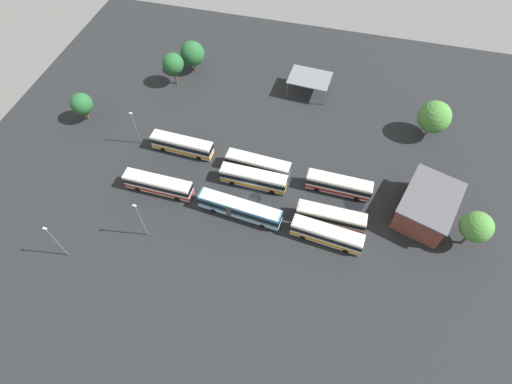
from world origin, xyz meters
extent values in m
plane|color=black|center=(0.00, 0.00, 0.00)|extent=(110.94, 110.94, 0.00)
cube|color=silver|center=(-15.93, -3.90, 1.78)|extent=(12.53, 2.69, 2.95)
cube|color=beige|center=(-15.93, -3.90, 3.32)|extent=(12.02, 2.48, 0.14)
cube|color=black|center=(-15.93, -3.90, 2.25)|extent=(12.59, 2.73, 0.95)
cube|color=red|center=(-15.93, -3.90, 0.95)|extent=(12.59, 2.73, 0.59)
cube|color=black|center=(-9.68, -4.01, 2.35)|extent=(0.10, 2.02, 1.09)
cylinder|color=black|center=(-12.04, -2.83, 0.50)|extent=(1.01, 0.32, 1.00)
cylinder|color=black|center=(-12.08, -5.10, 0.50)|extent=(1.01, 0.32, 1.00)
cylinder|color=black|center=(-19.78, -2.69, 0.50)|extent=(1.01, 0.32, 1.00)
cylinder|color=black|center=(-19.82, -4.96, 0.50)|extent=(1.01, 0.32, 1.00)
cube|color=silver|center=(-15.19, 6.12, 1.78)|extent=(12.20, 2.97, 2.95)
cube|color=beige|center=(-15.19, 6.12, 3.32)|extent=(11.71, 2.75, 0.14)
cube|color=black|center=(-15.19, 6.12, 2.25)|extent=(12.27, 3.01, 0.95)
cube|color=orange|center=(-15.19, 6.12, 0.95)|extent=(12.27, 3.01, 0.59)
cube|color=black|center=(-9.13, 5.86, 2.35)|extent=(0.14, 2.02, 1.09)
cylinder|color=black|center=(-11.39, 7.09, 0.50)|extent=(1.01, 0.34, 1.00)
cylinder|color=black|center=(-11.49, 4.83, 0.50)|extent=(1.01, 0.34, 1.00)
cylinder|color=black|center=(-18.90, 7.41, 0.50)|extent=(1.01, 0.34, 1.00)
cylinder|color=black|center=(-18.99, 5.14, 0.50)|extent=(1.01, 0.34, 1.00)
cube|color=teal|center=(-0.35, -5.18, 1.78)|extent=(14.84, 3.81, 2.95)
cube|color=beige|center=(-0.35, -5.18, 3.32)|extent=(14.24, 3.56, 0.14)
cube|color=black|center=(-0.35, -5.18, 2.25)|extent=(14.92, 3.86, 0.95)
cube|color=silver|center=(-0.35, -5.18, 0.95)|extent=(14.92, 3.86, 0.59)
cube|color=black|center=(6.97, -5.86, 2.35)|extent=(0.25, 2.01, 1.09)
cube|color=#47474C|center=(-1.96, -5.03, 1.78)|extent=(1.13, 2.58, 2.84)
cylinder|color=black|center=(4.28, -4.47, 0.50)|extent=(1.02, 0.39, 1.00)
cylinder|color=black|center=(4.07, -6.73, 0.50)|extent=(1.02, 0.39, 1.00)
cylinder|color=black|center=(-4.78, -3.63, 0.50)|extent=(1.02, 0.39, 1.00)
cylinder|color=black|center=(-4.99, -5.88, 0.50)|extent=(1.02, 0.39, 1.00)
cube|color=silver|center=(0.27, 1.77, 1.78)|extent=(12.20, 2.63, 2.95)
cube|color=beige|center=(0.27, 1.77, 3.32)|extent=(11.71, 2.43, 0.14)
cube|color=black|center=(0.27, 1.77, 2.25)|extent=(12.26, 2.67, 0.95)
cube|color=orange|center=(0.27, 1.77, 0.95)|extent=(12.26, 2.67, 0.59)
cube|color=black|center=(6.36, 1.68, 2.35)|extent=(0.09, 2.02, 1.09)
cylinder|color=black|center=(4.05, 2.85, 0.50)|extent=(1.00, 0.31, 1.00)
cylinder|color=black|center=(4.02, 0.58, 0.50)|extent=(1.00, 0.31, 1.00)
cylinder|color=black|center=(-3.49, 2.95, 0.50)|extent=(1.00, 0.31, 1.00)
cylinder|color=black|center=(-3.52, 0.69, 0.50)|extent=(1.00, 0.31, 1.00)
cube|color=silver|center=(0.29, 5.04, 1.78)|extent=(12.15, 3.16, 2.95)
cube|color=beige|center=(0.29, 5.04, 3.32)|extent=(11.66, 2.93, 0.14)
cube|color=black|center=(0.29, 5.04, 2.25)|extent=(12.21, 3.20, 0.95)
cube|color=#1E56A8|center=(0.29, 5.04, 0.95)|extent=(12.21, 3.20, 0.59)
cube|color=black|center=(6.30, 4.69, 2.35)|extent=(0.18, 2.02, 1.09)
cylinder|color=black|center=(4.08, 5.95, 0.50)|extent=(1.02, 0.36, 1.00)
cylinder|color=black|center=(3.95, 3.69, 0.50)|extent=(1.02, 0.36, 1.00)
cylinder|color=black|center=(-3.37, 6.39, 0.50)|extent=(1.02, 0.36, 1.00)
cylinder|color=black|center=(-3.50, 4.13, 0.50)|extent=(1.02, 0.36, 1.00)
cube|color=silver|center=(14.88, -6.42, 1.78)|extent=(12.01, 3.63, 2.95)
cube|color=beige|center=(14.88, -6.42, 3.32)|extent=(11.52, 3.39, 0.14)
cube|color=black|center=(14.88, -6.42, 2.25)|extent=(12.07, 3.67, 0.95)
cube|color=orange|center=(14.88, -6.42, 0.95)|extent=(12.07, 3.67, 0.59)
cube|color=black|center=(20.77, -7.01, 2.35)|extent=(0.26, 2.01, 1.09)
cylinder|color=black|center=(18.64, -5.66, 0.50)|extent=(1.02, 0.40, 1.00)
cylinder|color=black|center=(18.41, -7.91, 0.50)|extent=(1.02, 0.40, 1.00)
cylinder|color=black|center=(11.34, -4.93, 0.50)|extent=(1.02, 0.40, 1.00)
cylinder|color=black|center=(11.11, -7.18, 0.50)|extent=(1.02, 0.40, 1.00)
cube|color=silver|center=(15.03, -2.85, 1.78)|extent=(11.66, 2.63, 2.95)
cube|color=beige|center=(15.03, -2.85, 3.32)|extent=(11.20, 2.43, 0.14)
cube|color=black|center=(15.03, -2.85, 2.25)|extent=(11.72, 2.67, 0.95)
cube|color=red|center=(15.03, -2.85, 0.95)|extent=(11.72, 2.67, 0.59)
cube|color=black|center=(20.86, -2.94, 2.35)|extent=(0.09, 2.02, 1.09)
cylinder|color=black|center=(18.65, -1.77, 0.50)|extent=(1.00, 0.31, 1.00)
cylinder|color=black|center=(18.62, -4.04, 0.50)|extent=(1.00, 0.31, 1.00)
cylinder|color=black|center=(11.45, -1.67, 0.50)|extent=(1.00, 0.31, 1.00)
cylinder|color=black|center=(11.41, -3.93, 0.50)|extent=(1.00, 0.31, 1.00)
cube|color=silver|center=(15.46, 4.17, 1.78)|extent=(11.68, 2.75, 2.95)
cube|color=beige|center=(15.46, 4.17, 3.32)|extent=(11.21, 2.54, 0.14)
cube|color=black|center=(15.46, 4.17, 2.25)|extent=(11.74, 2.78, 0.95)
cube|color=red|center=(15.46, 4.17, 0.95)|extent=(11.74, 2.78, 0.59)
cube|color=black|center=(21.28, 4.02, 2.35)|extent=(0.11, 2.02, 1.09)
cylinder|color=black|center=(19.09, 5.21, 0.50)|extent=(1.01, 0.32, 1.00)
cylinder|color=black|center=(19.03, 2.95, 0.50)|extent=(1.01, 0.32, 1.00)
cylinder|color=black|center=(11.89, 5.39, 0.50)|extent=(1.01, 0.32, 1.00)
cylinder|color=black|center=(11.83, 3.12, 0.50)|extent=(1.01, 0.32, 1.00)
cube|color=brown|center=(30.51, 2.79, 2.48)|extent=(10.98, 13.03, 4.95)
cube|color=#4C4C51|center=(30.51, 2.79, 5.13)|extent=(11.64, 13.81, 0.36)
cube|color=black|center=(32.21, 8.10, 1.10)|extent=(1.73, 0.61, 2.20)
cube|color=slate|center=(5.54, 29.55, 3.86)|extent=(9.28, 7.21, 0.20)
cylinder|color=#59595B|center=(9.86, 32.26, 1.88)|extent=(0.20, 0.20, 3.76)
cylinder|color=#59595B|center=(9.44, 26.26, 1.88)|extent=(0.20, 0.20, 3.76)
cylinder|color=#59595B|center=(1.64, 32.83, 1.88)|extent=(0.20, 0.20, 3.76)
cylinder|color=#59595B|center=(1.22, 26.84, 1.88)|extent=(0.20, 0.20, 3.76)
cylinder|color=slate|center=(-25.54, -19.75, 4.23)|extent=(0.16, 0.16, 8.47)
cube|color=silver|center=(-25.54, -19.75, 8.65)|extent=(0.56, 0.28, 0.20)
cylinder|color=slate|center=(-24.22, 6.06, 3.91)|extent=(0.16, 0.16, 7.83)
cube|color=silver|center=(-24.22, 6.06, 8.01)|extent=(0.56, 0.28, 0.20)
cylinder|color=slate|center=(-14.38, -13.01, 4.41)|extent=(0.16, 0.16, 8.83)
cube|color=silver|center=(-14.38, -13.01, 9.01)|extent=(0.56, 0.28, 0.20)
cylinder|color=brown|center=(-21.46, 30.33, 1.13)|extent=(0.44, 0.44, 2.26)
sphere|color=#235B2D|center=(-21.46, 30.33, 4.58)|extent=(5.46, 5.46, 5.46)
cylinder|color=brown|center=(-37.70, 9.54, 1.15)|extent=(0.44, 0.44, 2.30)
sphere|color=#235B2D|center=(-37.70, 9.54, 4.18)|extent=(4.43, 4.43, 4.43)
cylinder|color=brown|center=(31.03, 22.70, 1.11)|extent=(0.44, 0.44, 2.21)
sphere|color=#478438|center=(31.03, 22.70, 4.88)|extent=(6.28, 6.28, 6.28)
cylinder|color=brown|center=(37.10, -1.26, 1.59)|extent=(0.44, 0.44, 3.18)
sphere|color=#478438|center=(37.10, -1.26, 5.30)|extent=(5.00, 5.00, 5.00)
cylinder|color=brown|center=(-23.88, 24.97, 1.66)|extent=(0.44, 0.44, 3.32)
sphere|color=#235B2D|center=(-23.88, 24.97, 5.28)|extent=(4.59, 4.59, 4.59)
cylinder|color=black|center=(18.73, 2.24, 0.00)|extent=(3.77, 3.77, 0.01)
cylinder|color=black|center=(1.28, -1.20, 0.00)|extent=(2.44, 2.44, 0.01)
camera|label=1|loc=(11.31, -39.07, 57.74)|focal=27.10mm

